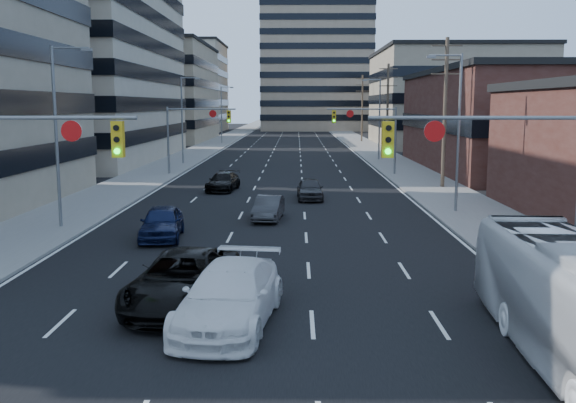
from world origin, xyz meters
The scene contains 28 objects.
road_surface centered at (0.00, 130.00, 0.01)m, with size 18.00×300.00×0.02m, color black.
sidewalk_left centered at (-11.50, 130.00, 0.07)m, with size 5.00×300.00×0.15m, color slate.
sidewalk_right centered at (11.50, 130.00, 0.07)m, with size 5.00×300.00×0.15m, color slate.
office_left_mid centered at (-27.00, 60.00, 14.00)m, with size 26.00×34.00×28.00m, color #ADA089.
office_left_far centered at (-24.00, 100.00, 8.00)m, with size 20.00×30.00×16.00m, color gray.
storefront_right_mid centered at (24.00, 50.00, 4.50)m, with size 20.00×30.00×9.00m, color #472119.
office_right_far centered at (25.00, 88.00, 7.00)m, with size 22.00×28.00×14.00m, color gray.
apartment_tower centered at (6.00, 150.00, 29.00)m, with size 26.00×26.00×58.00m, color gray.
bg_block_left centered at (-28.00, 140.00, 10.00)m, with size 24.00×24.00×20.00m, color #ADA089.
bg_block_right centered at (32.00, 130.00, 6.00)m, with size 22.00×22.00×12.00m, color gray.
signal_near_left centered at (-7.45, 8.00, 4.33)m, with size 6.59×0.33×6.00m.
signal_near_right centered at (7.45, 8.00, 4.33)m, with size 6.59×0.33×6.00m.
signal_far_left centered at (-7.68, 45.00, 4.30)m, with size 6.09×0.33×6.00m.
signal_far_right centered at (7.68, 45.00, 4.30)m, with size 6.09×0.33×6.00m.
utility_pole_block centered at (12.20, 36.00, 5.78)m, with size 2.20×0.28×11.00m.
utility_pole_midblock centered at (12.20, 66.00, 5.78)m, with size 2.20×0.28×11.00m.
utility_pole_distant centered at (12.20, 96.00, 5.78)m, with size 2.20×0.28×11.00m.
streetlight_left_near centered at (-10.34, 20.00, 5.05)m, with size 2.03×0.22×9.00m.
streetlight_left_mid centered at (-10.34, 55.00, 5.05)m, with size 2.03×0.22×9.00m.
streetlight_left_far centered at (-10.34, 90.00, 5.05)m, with size 2.03×0.22×9.00m.
streetlight_right_near centered at (10.34, 25.00, 5.05)m, with size 2.03×0.22×9.00m.
streetlight_right_far centered at (10.34, 60.00, 5.05)m, with size 2.03×0.22×9.00m.
black_pickup centered at (-2.13, 7.63, 0.84)m, with size 2.79×6.06×1.68m, color black.
white_van centered at (-0.53, 5.97, 0.86)m, with size 2.40×5.89×1.71m, color white.
sedan_blue centered at (-4.92, 17.70, 0.77)m, with size 1.82×4.52×1.54m, color #0D1536.
sedan_grey_center centered at (-0.18, 22.73, 0.64)m, with size 1.36×3.90×1.28m, color #313234.
sedan_black_far centered at (-3.98, 34.48, 0.67)m, with size 1.86×4.58×1.33m, color black.
sedan_grey_right centered at (2.22, 30.33, 0.70)m, with size 1.66×4.12×1.40m, color #2E2E31.
Camera 1 is at (1.34, -11.50, 6.20)m, focal length 40.00 mm.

